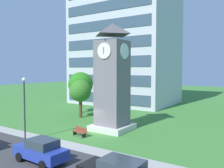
% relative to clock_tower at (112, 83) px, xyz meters
% --- Properties ---
extents(ground_plane, '(160.00, 160.00, 0.00)m').
position_rel_clock_tower_xyz_m(ground_plane, '(-1.38, -2.92, -5.22)').
color(ground_plane, '#3D7A33').
extents(street_asphalt, '(120.00, 7.20, 0.01)m').
position_rel_clock_tower_xyz_m(street_asphalt, '(-1.38, -10.92, -5.22)').
color(street_asphalt, '#38383A').
rests_on(street_asphalt, ground).
extents(kerb_strip, '(120.00, 1.60, 0.01)m').
position_rel_clock_tower_xyz_m(kerb_strip, '(-1.38, -6.52, -5.22)').
color(kerb_strip, '#9E9E99').
rests_on(kerb_strip, ground).
extents(office_building, '(18.80, 13.80, 28.80)m').
position_rel_clock_tower_xyz_m(office_building, '(-9.77, 19.67, 9.18)').
color(office_building, '#B7BCC6').
rests_on(office_building, ground).
extents(clock_tower, '(3.98, 3.98, 11.58)m').
position_rel_clock_tower_xyz_m(clock_tower, '(0.00, 0.00, 0.00)').
color(clock_tower, slate).
rests_on(clock_tower, ground).
extents(park_bench, '(1.86, 0.84, 0.88)m').
position_rel_clock_tower_xyz_m(park_bench, '(-1.34, -3.87, -4.76)').
color(park_bench, brown).
rests_on(park_bench, ground).
extents(street_lamp, '(0.36, 0.36, 5.89)m').
position_rel_clock_tower_xyz_m(street_lamp, '(-4.64, -7.79, -1.57)').
color(street_lamp, '#333338').
rests_on(street_lamp, ground).
extents(tree_by_building, '(3.77, 3.77, 6.26)m').
position_rel_clock_tower_xyz_m(tree_by_building, '(-9.72, 6.07, -0.87)').
color(tree_by_building, '#513823').
rests_on(tree_by_building, ground).
extents(tree_near_tower, '(3.01, 3.01, 5.20)m').
position_rel_clock_tower_xyz_m(tree_near_tower, '(-7.36, 3.25, -1.57)').
color(tree_near_tower, '#513823').
rests_on(tree_near_tower, ground).
extents(parked_car_blue, '(4.23, 2.03, 1.69)m').
position_rel_clock_tower_xyz_m(parked_car_blue, '(0.73, -10.46, -4.36)').
color(parked_car_blue, '#23389E').
rests_on(parked_car_blue, ground).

